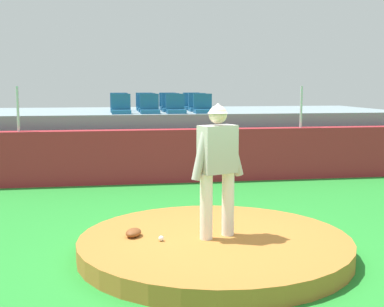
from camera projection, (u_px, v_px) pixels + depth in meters
ground_plane at (214, 254)px, 7.12m from camera, size 60.00×60.00×0.00m
pitchers_mound at (215, 246)px, 7.10m from camera, size 3.71×3.71×0.25m
pitcher at (218, 160)px, 6.95m from camera, size 0.81×0.44×1.82m
baseball at (161, 238)px, 6.89m from camera, size 0.07×0.07×0.07m
fielding_glove at (133, 233)px, 7.10m from camera, size 0.30×0.35×0.11m
brick_barrier at (168, 156)px, 12.34m from camera, size 13.98×0.40×1.26m
fence_post_left at (18, 109)px, 11.64m from camera, size 0.06×0.06×1.01m
fence_post_right at (301, 107)px, 12.72m from camera, size 0.06×0.06×1.01m
bleacher_platform at (157, 137)px, 15.02m from camera, size 13.29×4.44×1.58m
stadium_chair_0 at (121, 108)px, 13.09m from camera, size 0.48×0.44×0.50m
stadium_chair_1 at (150, 107)px, 13.21m from camera, size 0.48×0.44×0.50m
stadium_chair_2 at (176, 107)px, 13.29m from camera, size 0.48×0.44×0.50m
stadium_chair_3 at (203, 107)px, 13.38m from camera, size 0.48×0.44×0.50m
stadium_chair_4 at (119, 106)px, 13.93m from camera, size 0.48×0.44×0.50m
stadium_chair_5 at (147, 106)px, 14.09m from camera, size 0.48×0.44×0.50m
stadium_chair_6 at (171, 106)px, 14.15m from camera, size 0.48×0.44×0.50m
stadium_chair_7 at (198, 106)px, 14.32m from camera, size 0.48×0.44×0.50m
stadium_chair_8 at (119, 105)px, 14.86m from camera, size 0.48×0.44×0.50m
stadium_chair_9 at (145, 105)px, 14.94m from camera, size 0.48×0.44×0.50m
stadium_chair_10 at (168, 105)px, 15.06m from camera, size 0.48×0.44×0.50m
stadium_chair_11 at (192, 104)px, 15.14m from camera, size 0.48×0.44×0.50m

